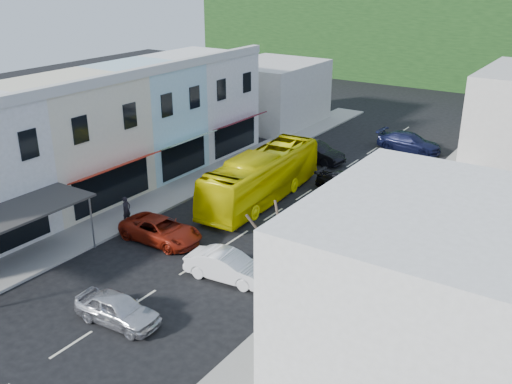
% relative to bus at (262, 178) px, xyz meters
% --- Properties ---
extents(ground, '(120.00, 120.00, 0.00)m').
position_rel_bus_xyz_m(ground, '(1.98, -9.67, -1.55)').
color(ground, black).
rests_on(ground, ground).
extents(sidewalk_left, '(3.00, 52.00, 0.15)m').
position_rel_bus_xyz_m(sidewalk_left, '(-5.52, 0.33, -1.48)').
color(sidewalk_left, gray).
rests_on(sidewalk_left, ground).
extents(sidewalk_right, '(3.00, 52.00, 0.15)m').
position_rel_bus_xyz_m(sidewalk_right, '(9.48, 0.33, -1.48)').
color(sidewalk_right, gray).
rests_on(sidewalk_right, ground).
extents(shopfront_row, '(8.25, 30.00, 8.00)m').
position_rel_bus_xyz_m(shopfront_row, '(-10.52, -4.67, 2.45)').
color(shopfront_row, beige).
rests_on(shopfront_row, ground).
extents(right_building, '(8.00, 9.00, 8.00)m').
position_rel_bus_xyz_m(right_building, '(15.48, -13.67, 2.45)').
color(right_building, beige).
rests_on(right_building, ground).
extents(distant_block_left, '(8.00, 10.00, 6.00)m').
position_rel_bus_xyz_m(distant_block_left, '(-10.02, 17.33, 1.45)').
color(distant_block_left, '#B7B2A8').
rests_on(distant_block_left, ground).
extents(hillside, '(80.00, 26.00, 14.00)m').
position_rel_bus_xyz_m(hillside, '(0.52, 55.42, 5.18)').
color(hillside, black).
rests_on(hillside, ground).
extents(bus, '(3.16, 11.72, 3.10)m').
position_rel_bus_xyz_m(bus, '(0.00, 0.00, 0.00)').
color(bus, '#ECE003').
rests_on(bus, ground).
extents(car_silver, '(4.51, 2.09, 1.40)m').
position_rel_bus_xyz_m(car_silver, '(2.45, -15.44, -0.85)').
color(car_silver, silver).
rests_on(car_silver, ground).
extents(car_white, '(4.57, 2.26, 1.40)m').
position_rel_bus_xyz_m(car_white, '(4.27, -9.72, -0.85)').
color(car_white, silver).
rests_on(car_white, ground).
extents(car_red, '(4.61, 1.93, 1.40)m').
position_rel_bus_xyz_m(car_red, '(-1.40, -8.40, -0.85)').
color(car_red, maroon).
rests_on(car_red, ground).
extents(car_black_near, '(4.57, 2.02, 1.40)m').
position_rel_bus_xyz_m(car_black_near, '(4.28, 4.37, -0.85)').
color(car_black_near, black).
rests_on(car_black_near, ground).
extents(car_black_far, '(4.59, 2.34, 1.40)m').
position_rel_bus_xyz_m(car_black_far, '(-0.73, 9.06, -0.85)').
color(car_black_far, black).
rests_on(car_black_far, ground).
extents(car_navy_far, '(4.59, 2.07, 1.40)m').
position_rel_bus_xyz_m(car_navy_far, '(4.58, 15.93, -0.85)').
color(car_navy_far, black).
rests_on(car_navy_far, ground).
extents(pedestrian_left, '(0.43, 0.62, 1.70)m').
position_rel_bus_xyz_m(pedestrian_left, '(-4.56, -7.94, -0.55)').
color(pedestrian_left, black).
rests_on(pedestrian_left, sidewalk_left).
extents(direction_sign, '(0.53, 1.80, 3.93)m').
position_rel_bus_xyz_m(direction_sign, '(7.87, -11.06, 0.41)').
color(direction_sign, '#0D5624').
rests_on(direction_sign, ground).
extents(street_tree, '(3.77, 3.77, 7.35)m').
position_rel_bus_xyz_m(street_tree, '(9.42, -12.77, 2.12)').
color(street_tree, '#342921').
rests_on(street_tree, ground).
extents(traffic_signal, '(0.67, 1.12, 5.23)m').
position_rel_bus_xyz_m(traffic_signal, '(8.58, 18.53, 1.07)').
color(traffic_signal, black).
rests_on(traffic_signal, ground).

